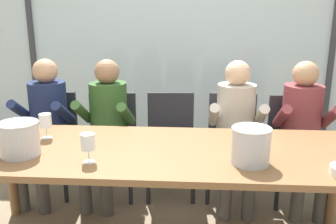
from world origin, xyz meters
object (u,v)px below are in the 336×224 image
Objects in this scene: chair_left_of_center at (112,136)px; person_beige_jumper at (236,124)px; ice_bucket_secondary at (19,138)px; chair_near_curtain at (52,134)px; chair_near_window_right at (294,140)px; dining_table at (164,158)px; chair_center at (171,135)px; person_olive_shirt at (106,121)px; chair_right_of_center at (232,137)px; person_navy_polo at (45,120)px; wine_glass_center_pour at (88,143)px; wine_glass_near_bucket at (45,122)px; person_maroon_top at (303,125)px; ice_bucket_primary at (251,145)px.

person_beige_jumper is (1.08, -0.12, 0.17)m from chair_left_of_center.
ice_bucket_secondary is (-1.41, -0.89, 0.15)m from person_beige_jumper.
chair_near_curtain and chair_near_window_right have the same top height.
chair_left_of_center reaches higher than dining_table.
dining_table is at bearing -92.80° from chair_center.
chair_near_window_right is at bearing 9.76° from person_olive_shirt.
chair_near_curtain is 0.73× the size of person_olive_shirt.
dining_table is 3.03× the size of chair_near_curtain.
person_navy_polo reaches higher than chair_right_of_center.
person_navy_polo is 4.94× the size of ice_bucket_secondary.
chair_near_curtain is 1.32m from wine_glass_center_pour.
ice_bucket_secondary is 1.40× the size of wine_glass_center_pour.
person_olive_shirt is at bearing 127.08° from dining_table.
chair_left_of_center is 0.59m from person_navy_polo.
ice_bucket_secondary is at bearing 169.50° from wine_glass_center_pour.
person_olive_shirt is (-0.54, -0.16, 0.17)m from chair_center.
person_beige_jumper is (1.09, -0.00, 0.00)m from person_olive_shirt.
chair_near_curtain is at bearing 96.96° from person_navy_polo.
chair_near_curtain is (-1.09, 0.85, -0.15)m from dining_table.
chair_center and chair_right_of_center have the same top height.
chair_near_curtain is 2.15m from chair_near_window_right.
chair_near_curtain and chair_left_of_center have the same top height.
wine_glass_near_bucket is at bearing 169.40° from dining_table.
wine_glass_center_pour reaches higher than chair_near_window_right.
dining_table is 3.03× the size of chair_right_of_center.
chair_left_of_center is 0.21m from person_olive_shirt.
person_navy_polo is 0.65m from wine_glass_near_bucket.
ice_bucket_secondary is at bearing -132.79° from chair_center.
wine_glass_near_bucket is (-1.38, -0.57, 0.16)m from person_beige_jumper.
chair_left_of_center is (-0.54, 0.85, -0.15)m from dining_table.
chair_center is (1.08, 0.04, 0.00)m from chair_near_curtain.
person_maroon_top is at bearing -12.10° from chair_right_of_center.
chair_right_of_center is at bearing -0.82° from chair_left_of_center.
wine_glass_center_pour is (-0.94, -0.05, 0.01)m from ice_bucket_primary.
ice_bucket_secondary is (-1.38, 0.03, -0.00)m from ice_bucket_primary.
chair_left_of_center is 1.60m from chair_near_window_right.
dining_table is 0.92m from person_olive_shirt.
person_beige_jumper is (-0.52, -0.12, 0.17)m from chair_near_window_right.
chair_right_of_center is 0.73× the size of person_olive_shirt.
ice_bucket_primary is at bearing -67.81° from chair_center.
chair_near_window_right is at bearing -3.03° from chair_left_of_center.
dining_table is 2.23× the size of person_olive_shirt.
dining_table is 1.37m from chair_near_window_right.
person_beige_jumper is (1.63, -0.12, 0.17)m from chair_near_curtain.
wine_glass_center_pour is at bearing -176.97° from ice_bucket_primary.
wine_glass_center_pour is (-0.42, -0.24, 0.18)m from dining_table.
wine_glass_center_pour reaches higher than chair_left_of_center.
wine_glass_center_pour is at bearing -125.69° from chair_right_of_center.
chair_center is 5.09× the size of wine_glass_center_pour.
chair_near_window_right is (1.07, -0.04, 0.00)m from chair_center.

